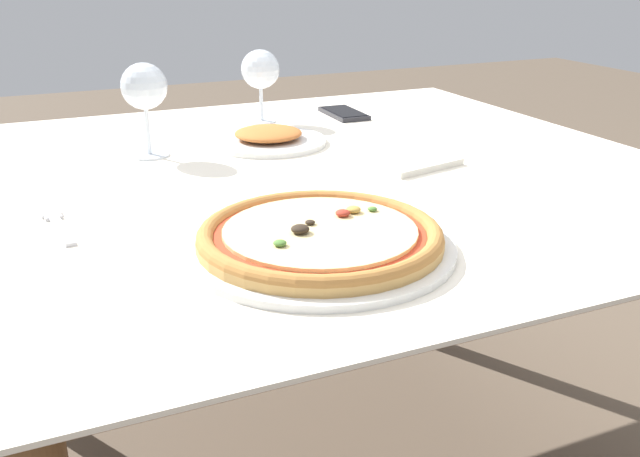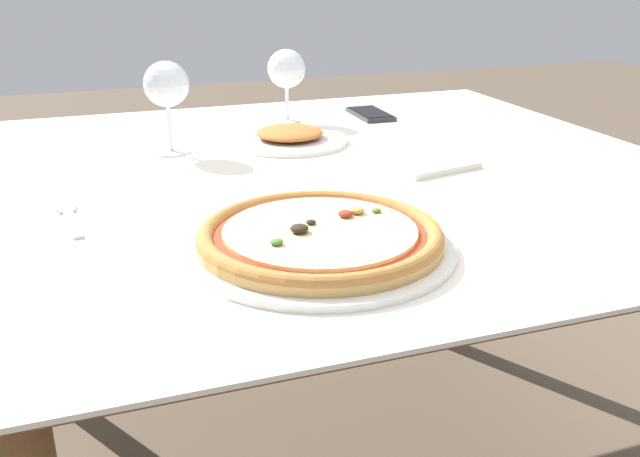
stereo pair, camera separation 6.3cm
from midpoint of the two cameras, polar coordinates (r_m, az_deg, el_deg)
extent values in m
cube|color=brown|center=(1.26, 2.49, 3.78)|extent=(1.13, 1.09, 0.04)
cube|color=white|center=(1.25, 2.51, 4.69)|extent=(1.23, 1.19, 0.01)
cylinder|color=brown|center=(1.75, -19.55, -4.49)|extent=(0.06, 0.06, 0.66)
cylinder|color=brown|center=(2.00, 10.64, -0.42)|extent=(0.06, 0.06, 0.66)
cylinder|color=white|center=(0.90, 2.02, -1.51)|extent=(0.34, 0.34, 0.01)
cylinder|color=tan|center=(0.89, 2.03, -0.86)|extent=(0.31, 0.31, 0.01)
torus|color=#B27538|center=(0.89, 2.03, -0.51)|extent=(0.31, 0.31, 0.02)
cylinder|color=#BC381E|center=(0.89, 2.04, -0.42)|extent=(0.27, 0.27, 0.00)
cylinder|color=beige|center=(0.89, 2.04, -0.18)|extent=(0.24, 0.24, 0.00)
ellipsoid|color=#A83323|center=(0.93, 4.00, 1.17)|extent=(0.02, 0.02, 0.01)
ellipsoid|color=#2D2319|center=(0.87, 0.41, -0.02)|extent=(0.02, 0.02, 0.01)
ellipsoid|color=#BC9342|center=(0.94, 4.90, 1.43)|extent=(0.02, 0.02, 0.01)
ellipsoid|color=#2D2319|center=(0.90, 1.28, 0.49)|extent=(0.01, 0.01, 0.01)
ellipsoid|color=#4C7A33|center=(0.84, -1.34, -1.11)|extent=(0.02, 0.02, 0.01)
ellipsoid|color=#4C7A33|center=(0.95, 6.44, 1.43)|extent=(0.01, 0.01, 0.01)
cube|color=silver|center=(1.03, -17.51, 0.29)|extent=(0.03, 0.11, 0.00)
cube|color=silver|center=(1.08, -18.03, 1.34)|extent=(0.03, 0.02, 0.00)
cube|color=silver|center=(1.11, -18.86, 1.71)|extent=(0.01, 0.05, 0.00)
cube|color=silver|center=(1.11, -18.46, 1.77)|extent=(0.01, 0.05, 0.00)
cube|color=silver|center=(1.11, -18.05, 1.83)|extent=(0.01, 0.05, 0.00)
cube|color=silver|center=(1.11, -17.65, 1.89)|extent=(0.01, 0.05, 0.00)
cylinder|color=silver|center=(1.61, -1.49, 8.64)|extent=(0.06, 0.06, 0.00)
cylinder|color=silver|center=(1.60, -1.51, 10.05)|extent=(0.01, 0.01, 0.08)
sphere|color=silver|center=(1.59, -1.53, 12.66)|extent=(0.08, 0.08, 0.08)
cylinder|color=silver|center=(1.37, -10.50, 6.05)|extent=(0.07, 0.07, 0.00)
cylinder|color=silver|center=(1.36, -10.64, 7.96)|extent=(0.01, 0.01, 0.09)
sphere|color=silver|center=(1.34, -10.87, 11.28)|extent=(0.08, 0.08, 0.08)
cube|color=#232328|center=(1.66, 5.14, 9.10)|extent=(0.07, 0.15, 0.01)
cube|color=black|center=(1.66, 5.15, 9.29)|extent=(0.06, 0.13, 0.00)
cylinder|color=white|center=(1.42, -1.15, 7.02)|extent=(0.23, 0.23, 0.01)
ellipsoid|color=#BC662D|center=(1.41, -1.16, 7.67)|extent=(0.13, 0.13, 0.02)
cube|color=silver|center=(1.27, 10.14, 5.10)|extent=(0.17, 0.14, 0.01)
camera|label=1|loc=(0.03, -87.96, 0.79)|focal=40.00mm
camera|label=2|loc=(0.03, 92.04, -0.79)|focal=40.00mm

